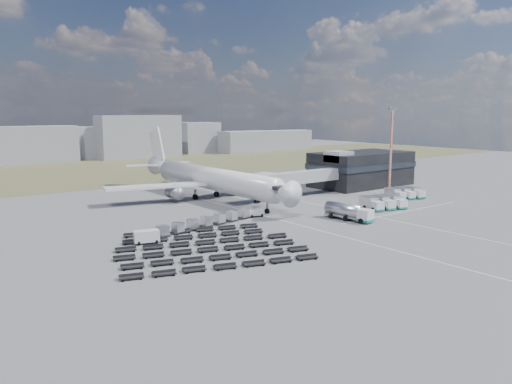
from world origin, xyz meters
TOP-DOWN VIEW (x-y plane):
  - ground at (0.00, 0.00)m, footprint 420.00×420.00m
  - grass_strip at (0.00, 110.00)m, footprint 420.00×90.00m
  - lane_markings at (9.77, 3.00)m, footprint 47.12×110.00m
  - terminal at (47.77, 23.96)m, footprint 30.40×16.40m
  - jet_bridge at (15.90, 20.42)m, footprint 30.30×3.80m
  - airliner at (0.00, 32.38)m, footprint 51.59×64.53m
  - skyline at (-8.15, 149.68)m, footprint 287.58×27.55m
  - fuel_tanker at (9.00, -6.33)m, footprint 4.10×10.72m
  - pushback_tug at (-4.00, 8.00)m, footprint 3.63×2.68m
  - utility_van at (-31.66, 1.93)m, footprint 4.54×2.97m
  - catering_truck at (12.43, 35.28)m, footprint 2.51×5.56m
  - service_trucks_near at (24.42, -2.81)m, footprint 10.03×8.43m
  - service_trucks_far at (39.81, 2.49)m, footprint 9.44×8.02m
  - uld_row at (-15.61, 6.38)m, footprint 26.81×6.46m
  - baggage_dollies at (-25.51, -6.79)m, footprint 34.03×31.57m
  - floodlight_mast at (40.39, 7.84)m, footprint 2.18×1.78m

SIDE VIEW (x-z plane):
  - ground at x=0.00m, z-range 0.00..0.00m
  - grass_strip at x=0.00m, z-range 0.00..0.01m
  - lane_markings at x=9.77m, z-range 0.00..0.01m
  - baggage_dollies at x=-25.51m, z-range 0.00..0.78m
  - pushback_tug at x=-4.00m, z-range 0.00..1.47m
  - uld_row at x=-15.61m, z-range 0.18..2.00m
  - utility_van at x=-31.66m, z-range 0.00..2.24m
  - catering_truck at x=12.43m, z-range 0.03..2.53m
  - service_trucks_far at x=39.81m, z-range 0.11..2.59m
  - service_trucks_near at x=24.42m, z-range 0.12..2.78m
  - fuel_tanker at x=9.00m, z-range 0.00..3.38m
  - jet_bridge at x=15.90m, z-range 1.53..8.58m
  - terminal at x=47.77m, z-range -0.25..10.75m
  - airliner at x=0.00m, z-range -3.52..14.10m
  - skyline at x=-8.15m, z-range -4.15..21.25m
  - floodlight_mast at x=40.39m, z-range 0.03..23.14m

